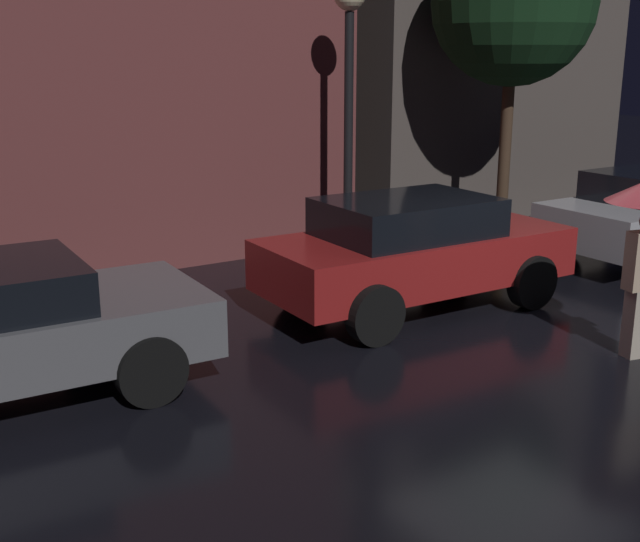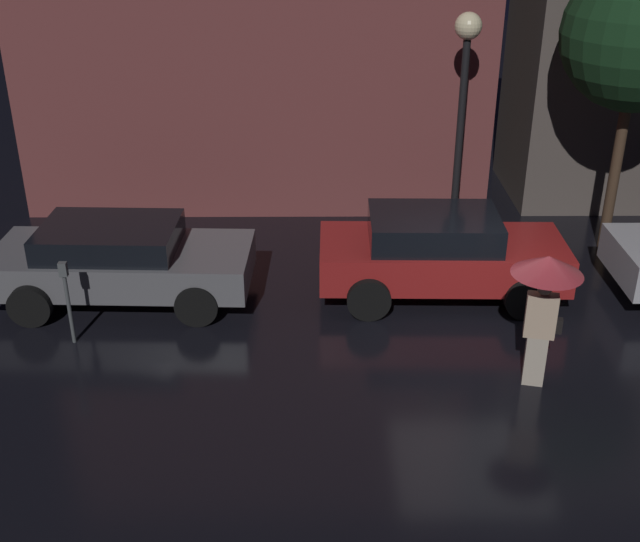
# 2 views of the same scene
# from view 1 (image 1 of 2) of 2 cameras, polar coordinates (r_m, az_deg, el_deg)

# --- Properties ---
(ground_plane) EXTENTS (60.00, 60.00, 0.00)m
(ground_plane) POSITION_cam_1_polar(r_m,az_deg,el_deg) (9.91, 14.26, -4.35)
(ground_plane) COLOR black
(building_facade_right) EXTENTS (6.15, 3.00, 8.33)m
(building_facade_right) POSITION_cam_1_polar(r_m,az_deg,el_deg) (17.43, 10.59, 18.07)
(building_facade_right) COLOR #564C47
(building_facade_right) RESTS_ON ground
(parked_car_red) EXTENTS (4.13, 1.91, 1.47)m
(parked_car_red) POSITION_cam_1_polar(r_m,az_deg,el_deg) (10.43, 6.70, 1.51)
(parked_car_red) COLOR maroon
(parked_car_red) RESTS_ON ground
(street_lamp_near) EXTENTS (0.49, 0.49, 4.33)m
(street_lamp_near) POSITION_cam_1_polar(r_m,az_deg,el_deg) (12.47, 2.08, 15.24)
(street_lamp_near) COLOR black
(street_lamp_near) RESTS_ON ground
(street_tree) EXTENTS (2.67, 2.67, 5.36)m
(street_tree) POSITION_cam_1_polar(r_m,az_deg,el_deg) (13.94, 13.62, 18.02)
(street_tree) COLOR #473323
(street_tree) RESTS_ON ground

